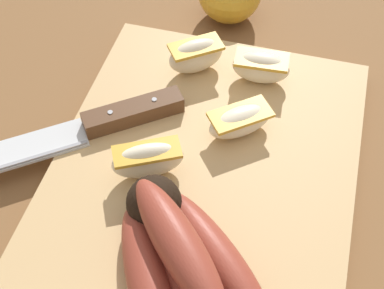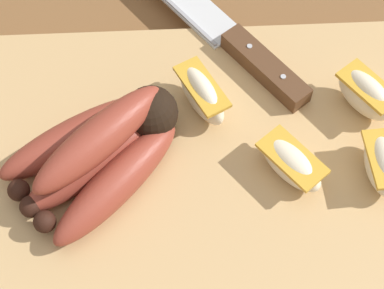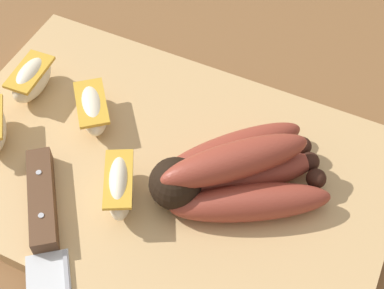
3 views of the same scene
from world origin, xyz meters
name	(u,v)px [view 3 (image 3 of 3)]	position (x,y,z in m)	size (l,w,h in m)	color
ground_plane	(148,172)	(0.00, 0.00, 0.00)	(6.00, 6.00, 0.00)	brown
cutting_board	(161,173)	(0.02, 0.00, 0.01)	(0.43, 0.28, 0.02)	tan
banana_bunch	(233,174)	(0.09, 0.01, 0.04)	(0.17, 0.16, 0.06)	black
chefs_knife	(46,249)	(-0.03, -0.12, 0.03)	(0.19, 0.24, 0.02)	silver
apple_wedge_near	(32,79)	(-0.15, 0.03, 0.04)	(0.03, 0.06, 0.04)	#F4E5C1
apple_wedge_middle	(93,109)	(-0.07, 0.02, 0.04)	(0.06, 0.07, 0.03)	#F4E5C1
apple_wedge_extra	(120,186)	(0.00, -0.05, 0.04)	(0.05, 0.07, 0.04)	#F4E5C1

